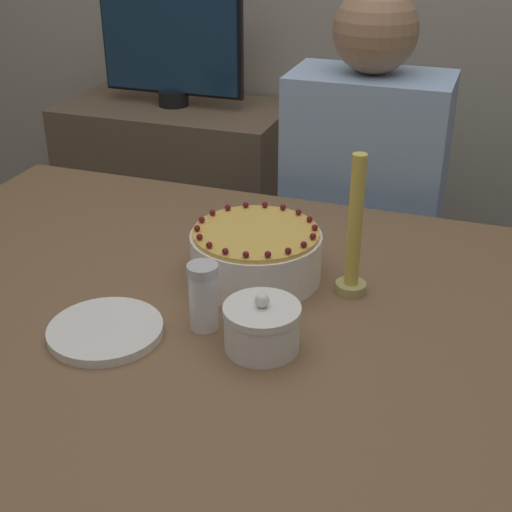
% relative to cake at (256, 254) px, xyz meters
% --- Properties ---
extents(dining_table, '(1.48, 1.12, 0.72)m').
position_rel_cake_xyz_m(dining_table, '(-0.03, -0.16, -0.14)').
color(dining_table, brown).
rests_on(dining_table, ground_plane).
extents(cake, '(0.25, 0.25, 0.11)m').
position_rel_cake_xyz_m(cake, '(0.00, 0.00, 0.00)').
color(cake, white).
rests_on(cake, dining_table).
extents(sugar_bowl, '(0.13, 0.13, 0.10)m').
position_rel_cake_xyz_m(sugar_bowl, '(0.09, -0.22, -0.01)').
color(sugar_bowl, white).
rests_on(sugar_bowl, dining_table).
extents(sugar_shaker, '(0.05, 0.05, 0.12)m').
position_rel_cake_xyz_m(sugar_shaker, '(-0.03, -0.19, 0.01)').
color(sugar_shaker, white).
rests_on(sugar_shaker, dining_table).
extents(plate_stack, '(0.20, 0.20, 0.02)m').
position_rel_cake_xyz_m(plate_stack, '(-0.17, -0.27, -0.04)').
color(plate_stack, white).
rests_on(plate_stack, dining_table).
extents(candle, '(0.06, 0.06, 0.27)m').
position_rel_cake_xyz_m(candle, '(0.19, 0.01, 0.06)').
color(candle, tan).
rests_on(candle, dining_table).
extents(person_man_blue_shirt, '(0.40, 0.34, 1.20)m').
position_rel_cake_xyz_m(person_man_blue_shirt, '(0.09, 0.60, -0.25)').
color(person_man_blue_shirt, '#595960').
rests_on(person_man_blue_shirt, ground_plane).
extents(side_cabinet, '(0.76, 0.41, 0.74)m').
position_rel_cake_xyz_m(side_cabinet, '(-0.64, 0.99, -0.40)').
color(side_cabinet, brown).
rests_on(side_cabinet, ground_plane).
extents(tv_monitor, '(0.49, 0.10, 0.38)m').
position_rel_cake_xyz_m(tv_monitor, '(-0.64, 0.99, 0.17)').
color(tv_monitor, black).
rests_on(tv_monitor, side_cabinet).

